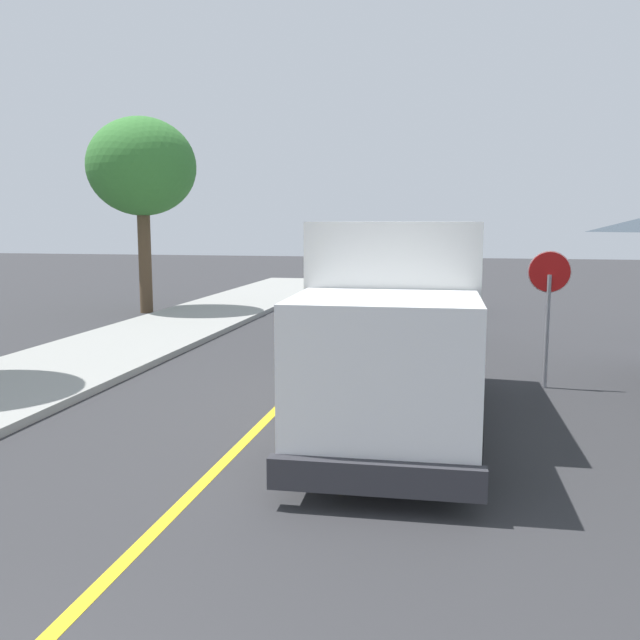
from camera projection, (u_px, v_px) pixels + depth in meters
name	position (u px, v px, depth m)	size (l,w,h in m)	color
centre_line_yellow	(293.00, 393.00, 13.01)	(0.16, 56.00, 0.01)	gold
box_truck	(398.00, 311.00, 11.12)	(2.65, 7.26, 3.20)	silver
parked_car_near	(408.00, 312.00, 18.46)	(1.81, 4.40, 1.67)	#4C564C
parked_car_mid	(428.00, 289.00, 24.88)	(1.87, 4.43, 1.67)	#2D4793
stop_sign	(549.00, 293.00, 13.17)	(0.80, 0.10, 2.65)	gray
street_tree_down_block	(142.00, 168.00, 23.73)	(3.73, 3.73, 6.76)	brown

